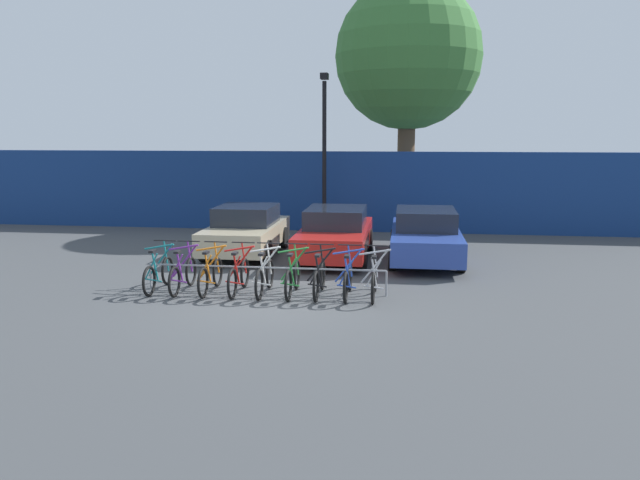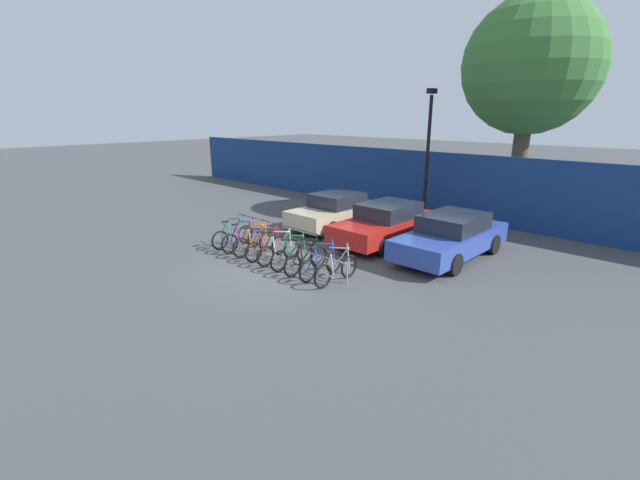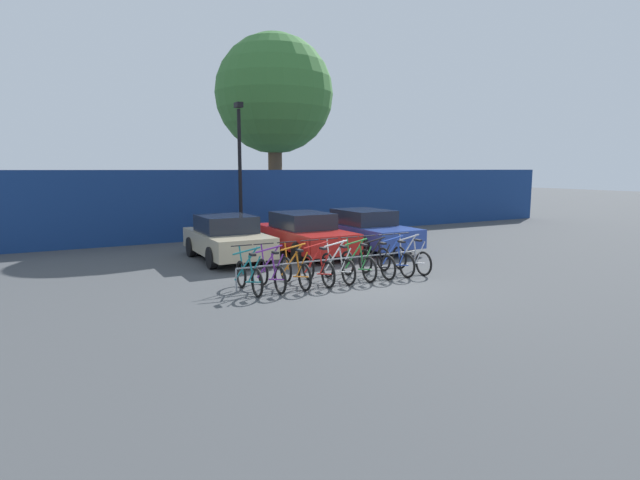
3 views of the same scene
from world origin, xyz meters
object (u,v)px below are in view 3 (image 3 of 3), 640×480
object	(u,v)px
bicycle_white	(338,267)
bicycle_red	(318,269)
car_beige	(227,238)
bicycle_blue	(395,261)
car_red	(304,234)
tree_behind_hoarding	(274,95)
bike_rack	(334,261)
bicycle_silver	(411,259)
bicycle_teal	(249,276)
bicycle_green	(358,264)
bicycle_purple	(271,274)
bicycle_orange	(295,271)
lamp_post	(240,164)
car_blue	(364,229)
bicycle_black	(376,263)

from	to	relation	value
bicycle_white	bicycle_red	bearing A→B (deg)	177.88
bicycle_white	car_beige	size ratio (longest dim) A/B	0.42
bicycle_blue	bicycle_red	bearing A→B (deg)	-178.99
car_red	tree_behind_hoarding	size ratio (longest dim) A/B	0.51
bike_rack	bicycle_silver	xyz separation A→B (m)	(2.38, -0.15, -0.12)
bicycle_teal	bicycle_green	bearing A→B (deg)	-0.31
car_beige	tree_behind_hoarding	world-z (taller)	tree_behind_hoarding
bicycle_purple	car_red	bearing A→B (deg)	55.41
bicycle_teal	bicycle_red	xyz separation A→B (m)	(1.82, 0.00, 0.00)
bike_rack	bicycle_silver	distance (m)	2.39
bicycle_orange	bicycle_green	distance (m)	1.82
bicycle_white	lamp_post	size ratio (longest dim) A/B	0.32
bicycle_teal	lamp_post	xyz separation A→B (m)	(2.67, 7.97, 2.65)
car_beige	lamp_post	world-z (taller)	lamp_post
bicycle_orange	car_blue	size ratio (longest dim) A/B	0.37
bicycle_red	bicycle_green	world-z (taller)	same
bicycle_orange	bicycle_blue	bearing A→B (deg)	3.83
bicycle_orange	car_blue	xyz separation A→B (m)	(4.75, 4.11, 0.32)
tree_behind_hoarding	bicycle_green	bearing A→B (deg)	-102.42
bicycle_red	car_red	xyz separation A→B (m)	(1.66, 4.10, 0.31)
bicycle_green	bicycle_purple	bearing A→B (deg)	179.19
bicycle_white	lamp_post	bearing A→B (deg)	85.87
bicycle_teal	bike_rack	bearing A→B (deg)	3.27
bicycle_red	bicycle_silver	size ratio (longest dim) A/B	1.00
bicycle_teal	bicycle_silver	xyz separation A→B (m)	(4.75, 0.00, 0.00)
bicycle_green	bicycle_black	xyz separation A→B (m)	(0.58, 0.00, 0.00)
bicycle_green	car_beige	world-z (taller)	car_beige
bike_rack	bicycle_green	xyz separation A→B (m)	(0.63, -0.15, -0.12)
bicycle_blue	lamp_post	size ratio (longest dim) A/B	0.32
tree_behind_hoarding	bicycle_teal	bearing A→B (deg)	-116.54
bicycle_blue	bicycle_orange	bearing A→B (deg)	-178.99
bicycle_silver	bicycle_white	bearing A→B (deg)	-177.63
bicycle_teal	bicycle_red	distance (m)	1.82
bicycle_blue	car_red	world-z (taller)	car_red
bicycle_red	car_beige	bearing A→B (deg)	99.06
bicycle_black	car_blue	bearing A→B (deg)	56.90
bicycle_purple	bicycle_red	distance (m)	1.26
bicycle_teal	bicycle_black	distance (m)	3.59
bike_rack	bicycle_teal	size ratio (longest dim) A/B	3.10
bicycle_silver	bicycle_red	bearing A→B (deg)	-177.63
bicycle_teal	lamp_post	world-z (taller)	lamp_post
bike_rack	tree_behind_hoarding	distance (m)	12.41
bicycle_red	car_blue	bearing A→B (deg)	41.81
bicycle_white	car_blue	bearing A→B (deg)	47.09
bike_rack	tree_behind_hoarding	xyz separation A→B (m)	(3.00, 10.63, 5.66)
bicycle_teal	bicycle_blue	size ratio (longest dim) A/B	1.00
bicycle_red	lamp_post	bearing A→B (deg)	80.76
bicycle_red	bicycle_black	world-z (taller)	same
bicycle_orange	car_beige	size ratio (longest dim) A/B	0.42
bicycle_purple	bicycle_orange	bearing A→B (deg)	0.93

